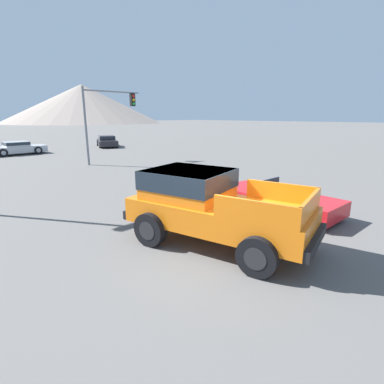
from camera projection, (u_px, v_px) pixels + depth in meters
The scene contains 6 objects.
ground_plane at pixel (215, 244), 7.98m from camera, with size 320.00×320.00×0.00m, color #5B5956.
orange_pickup_truck at pixel (208, 202), 7.90m from camera, with size 3.19×5.27×1.91m.
red_convertible_car at pixel (278, 200), 10.53m from camera, with size 1.99×4.33×1.10m.
parked_car_silver at pixel (17, 148), 26.04m from camera, with size 4.35×1.98×1.12m.
parked_car_dark at pixel (107, 141), 32.61m from camera, with size 3.36×4.76×1.18m.
traffic_light_main at pixel (108, 110), 20.94m from camera, with size 4.39×0.38×5.19m.
Camera 1 is at (-5.60, -4.86, 3.32)m, focal length 28.00 mm.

